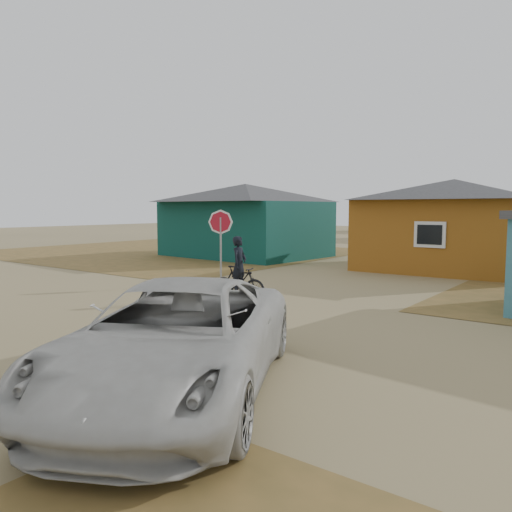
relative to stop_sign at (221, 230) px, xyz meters
The scene contains 9 objects.
ground 5.79m from the stop_sign, 60.48° to the right, with size 120.00×120.00×0.00m, color #948155.
grass_nw 14.12m from the stop_sign, 143.90° to the left, with size 20.00×18.00×0.00m, color brown.
house_teal 10.50m from the stop_sign, 123.59° to the left, with size 8.93×7.08×4.00m.
house_yellow 10.60m from the stop_sign, 60.68° to the left, with size 7.72×6.76×3.90m.
house_pale_west 29.43m from the stop_sign, 96.45° to the left, with size 7.04×6.15×3.60m.
house_pale_north 42.77m from the stop_sign, 105.33° to the left, with size 6.28×5.81×3.40m.
stop_sign is the anchor object (origin of this frame).
cyclist 3.22m from the stop_sign, 38.62° to the right, with size 1.70×0.79×1.85m.
vehicle 10.36m from the stop_sign, 52.35° to the right, with size 2.65×5.74×1.60m, color #B6B6B2.
Camera 1 is at (8.69, -8.28, 2.66)m, focal length 35.00 mm.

